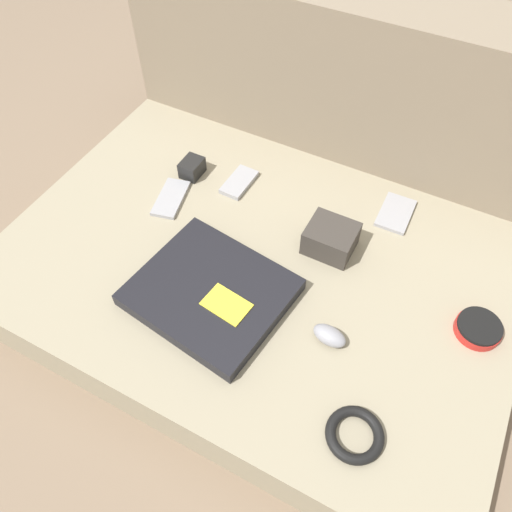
# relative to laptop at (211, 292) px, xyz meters

# --- Properties ---
(ground_plane) EXTENTS (8.00, 8.00, 0.00)m
(ground_plane) POSITION_rel_laptop_xyz_m (0.04, 0.12, -0.15)
(ground_plane) COLOR #7A6651
(couch_seat) EXTENTS (1.10, 0.75, 0.13)m
(couch_seat) POSITION_rel_laptop_xyz_m (0.04, 0.12, -0.08)
(couch_seat) COLOR gray
(couch_seat) RESTS_ON ground_plane
(couch_backrest) EXTENTS (1.10, 0.20, 0.51)m
(couch_backrest) POSITION_rel_laptop_xyz_m (0.04, 0.60, 0.11)
(couch_backrest) COLOR #7F705B
(couch_backrest) RESTS_ON ground_plane
(laptop) EXTENTS (0.33, 0.30, 0.03)m
(laptop) POSITION_rel_laptop_xyz_m (0.00, 0.00, 0.00)
(laptop) COLOR black
(laptop) RESTS_ON couch_seat
(computer_mouse) EXTENTS (0.07, 0.05, 0.03)m
(computer_mouse) POSITION_rel_laptop_xyz_m (0.25, 0.02, -0.00)
(computer_mouse) COLOR gray
(computer_mouse) RESTS_ON couch_seat
(speaker_puck) EXTENTS (0.09, 0.09, 0.03)m
(speaker_puck) POSITION_rel_laptop_xyz_m (0.50, 0.17, -0.00)
(speaker_puck) COLOR red
(speaker_puck) RESTS_ON couch_seat
(phone_silver) EXTENTS (0.09, 0.13, 0.01)m
(phone_silver) POSITION_rel_laptop_xyz_m (-0.23, 0.19, -0.01)
(phone_silver) COLOR #99999E
(phone_silver) RESTS_ON couch_seat
(phone_black) EXTENTS (0.06, 0.11, 0.01)m
(phone_black) POSITION_rel_laptop_xyz_m (-0.11, 0.31, -0.01)
(phone_black) COLOR #99999E
(phone_black) RESTS_ON couch_seat
(phone_small) EXTENTS (0.07, 0.11, 0.01)m
(phone_small) POSITION_rel_laptop_xyz_m (0.26, 0.40, -0.01)
(phone_small) COLOR #99999E
(phone_small) RESTS_ON couch_seat
(camera_pouch) EXTENTS (0.10, 0.09, 0.06)m
(camera_pouch) POSITION_rel_laptop_xyz_m (0.17, 0.23, 0.02)
(camera_pouch) COLOR #38332D
(camera_pouch) RESTS_ON couch_seat
(charger_brick) EXTENTS (0.05, 0.06, 0.04)m
(charger_brick) POSITION_rel_laptop_xyz_m (-0.23, 0.29, 0.00)
(charger_brick) COLOR black
(charger_brick) RESTS_ON couch_seat
(cable_coil) EXTENTS (0.10, 0.10, 0.02)m
(cable_coil) POSITION_rel_laptop_xyz_m (0.36, -0.13, -0.01)
(cable_coil) COLOR black
(cable_coil) RESTS_ON couch_seat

